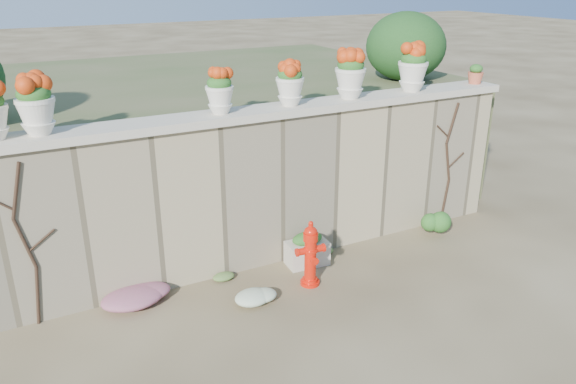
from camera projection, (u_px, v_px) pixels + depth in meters
ground at (316, 331)px, 6.18m from camera, size 80.00×80.00×0.00m
stone_wall at (248, 193)px, 7.30m from camera, size 8.00×0.40×2.00m
wall_cap at (246, 114)px, 6.91m from camera, size 8.10×0.52×0.10m
raised_fill at (175, 134)px, 9.93m from camera, size 9.00×6.00×2.00m
back_shrub_right at (406, 46)px, 9.19m from camera, size 1.30×1.30×1.10m
vine_left at (26, 244)px, 5.96m from camera, size 0.60×0.04×1.91m
vine_right at (448, 162)px, 8.52m from camera, size 0.60×0.04×1.91m
fire_hydrant at (310, 253)px, 6.95m from camera, size 0.37×0.27×0.86m
planter_box at (307, 250)px, 7.53m from camera, size 0.58×0.36×0.46m
green_shrub at (437, 221)px, 8.28m from camera, size 0.56×0.50×0.53m
magenta_clump at (140, 295)px, 6.64m from camera, size 0.96×0.64×0.26m
white_flowers at (262, 296)px, 6.65m from camera, size 0.57×0.46×0.20m
urn_pot_1 at (35, 106)px, 5.77m from camera, size 0.40×0.40×0.62m
urn_pot_2 at (220, 92)px, 6.66m from camera, size 0.34×0.34×0.53m
urn_pot_3 at (290, 83)px, 7.06m from camera, size 0.36×0.36×0.57m
urn_pot_4 at (350, 74)px, 7.44m from camera, size 0.41×0.41×0.65m
urn_pot_5 at (413, 68)px, 7.89m from camera, size 0.42×0.42×0.66m
terracotta_pot at (475, 75)px, 8.49m from camera, size 0.24×0.24×0.28m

